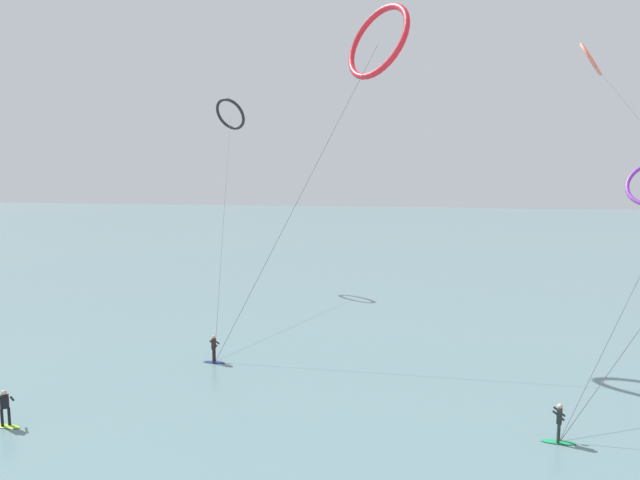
# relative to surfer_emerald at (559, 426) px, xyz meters

# --- Properties ---
(sea_water) EXTENTS (400.00, 200.00, 0.08)m
(sea_water) POSITION_rel_surfer_emerald_xyz_m (-10.73, 87.31, -0.78)
(sea_water) COLOR slate
(sea_water) RESTS_ON ground
(surfer_emerald) EXTENTS (1.40, 0.65, 1.70)m
(surfer_emerald) POSITION_rel_surfer_emerald_xyz_m (0.00, 0.00, 0.00)
(surfer_emerald) COLOR #199351
(surfer_emerald) RESTS_ON ground
(surfer_lime) EXTENTS (1.40, 0.71, 1.70)m
(surfer_lime) POSITION_rel_surfer_emerald_xyz_m (-23.72, -3.76, 0.00)
(surfer_lime) COLOR #8CC62D
(surfer_lime) RESTS_ON ground
(surfer_navy) EXTENTS (1.40, 0.61, 1.70)m
(surfer_navy) POSITION_rel_surfer_emerald_xyz_m (-18.08, 6.06, 0.00)
(surfer_navy) COLOR navy
(surfer_navy) RESTS_ON ground
(kite_coral) EXTENTS (2.98, 42.04, 22.64)m
(kite_coral) POSITION_rel_surfer_emerald_xyz_m (7.18, 27.53, 20.23)
(kite_coral) COLOR #EA7260
(kite_coral) RESTS_ON ground
(kite_crimson) EXTENTS (11.60, 8.95, 22.30)m
(kite_crimson) POSITION_rel_surfer_emerald_xyz_m (-9.20, 12.45, 18.96)
(kite_crimson) COLOR red
(kite_crimson) RESTS_ON ground
(kite_charcoal) EXTENTS (10.26, 25.51, 19.27)m
(kite_charcoal) POSITION_rel_surfer_emerald_xyz_m (-26.29, 29.90, 16.82)
(kite_charcoal) COLOR black
(kite_charcoal) RESTS_ON ground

